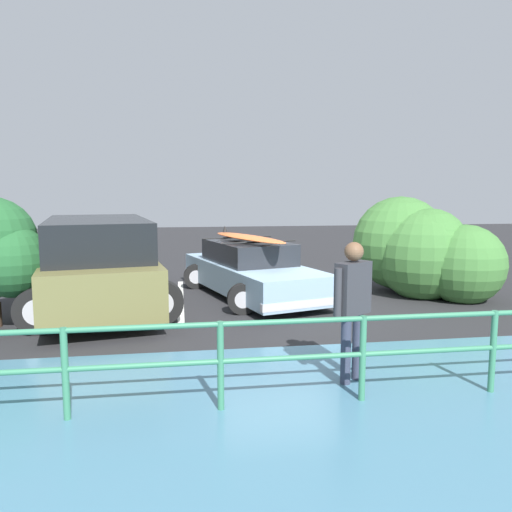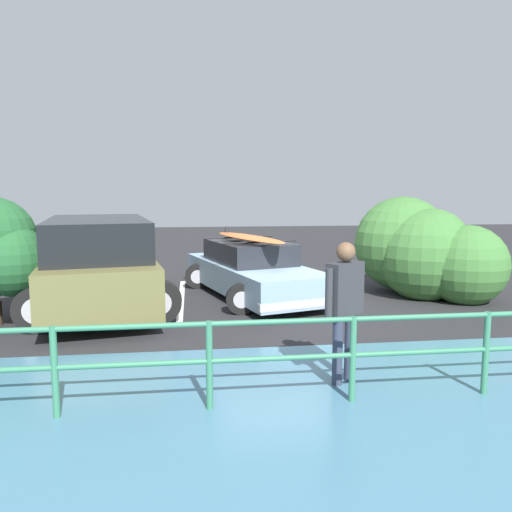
% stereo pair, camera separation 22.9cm
% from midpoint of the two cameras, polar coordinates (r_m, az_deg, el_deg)
% --- Properties ---
extents(ground_plane, '(44.00, 44.00, 0.02)m').
position_cam_midpoint_polar(ground_plane, '(10.51, 1.74, -4.95)').
color(ground_plane, '#28282B').
rests_on(ground_plane, ground).
extents(parking_stripe, '(0.12, 4.05, 0.00)m').
position_cam_midpoint_polar(parking_stripe, '(10.64, -9.21, -4.82)').
color(parking_stripe, silver).
rests_on(parking_stripe, ground).
extents(sedan_car, '(2.87, 4.65, 1.45)m').
position_cam_midpoint_polar(sedan_car, '(10.67, -1.21, -1.62)').
color(sedan_car, '#8CADC6').
rests_on(sedan_car, ground).
extents(suv_car, '(3.12, 4.93, 1.73)m').
position_cam_midpoint_polar(suv_car, '(9.85, -18.19, -0.78)').
color(suv_car, brown).
rests_on(suv_car, ground).
extents(person_bystander, '(0.55, 0.42, 1.66)m').
position_cam_midpoint_polar(person_bystander, '(5.88, 9.91, -4.84)').
color(person_bystander, '#33384C').
rests_on(person_bystander, ground).
extents(railing_fence, '(10.67, 0.07, 0.93)m').
position_cam_midpoint_polar(railing_fence, '(5.26, 3.02, -10.42)').
color(railing_fence, '#387F5B').
rests_on(railing_fence, ground).
extents(bush_near_left, '(2.75, 3.00, 2.23)m').
position_cam_midpoint_polar(bush_near_left, '(11.26, 17.95, 0.55)').
color(bush_near_left, '#4C3828').
rests_on(bush_near_left, ground).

